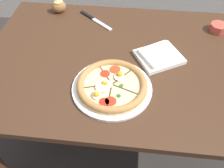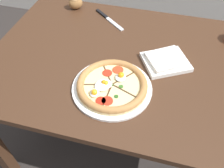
{
  "view_description": "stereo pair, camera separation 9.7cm",
  "coord_description": "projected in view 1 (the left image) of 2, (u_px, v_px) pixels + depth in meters",
  "views": [
    {
      "loc": [
        0.02,
        -0.85,
        1.49
      ],
      "look_at": [
        -0.05,
        -0.2,
        0.77
      ],
      "focal_mm": 38.0,
      "sensor_mm": 36.0,
      "label": 1
    },
    {
      "loc": [
        0.12,
        -0.83,
        1.49
      ],
      "look_at": [
        -0.05,
        -0.2,
        0.77
      ],
      "focal_mm": 38.0,
      "sensor_mm": 36.0,
      "label": 2
    }
  ],
  "objects": [
    {
      "name": "ground_plane",
      "position": [
        122.0,
        137.0,
        1.67
      ],
      "size": [
        12.0,
        12.0,
        0.0
      ],
      "primitive_type": "plane",
      "color": "#2D2826"
    },
    {
      "name": "dining_table",
      "position": [
        127.0,
        72.0,
        1.19
      ],
      "size": [
        1.39,
        0.91,
        0.74
      ],
      "color": "#422819",
      "rests_on": "ground_plane"
    },
    {
      "name": "pizza",
      "position": [
        112.0,
        86.0,
        0.98
      ],
      "size": [
        0.33,
        0.33,
        0.06
      ],
      "color": "white",
      "rests_on": "dining_table"
    },
    {
      "name": "ramekin_bowl",
      "position": [
        218.0,
        27.0,
        1.26
      ],
      "size": [
        0.09,
        0.09,
        0.04
      ],
      "color": "#C64C3D",
      "rests_on": "dining_table"
    },
    {
      "name": "napkin_folded",
      "position": [
        159.0,
        56.0,
        1.11
      ],
      "size": [
        0.25,
        0.24,
        0.04
      ],
      "rotation": [
        0.0,
        0.0,
        0.51
      ],
      "color": "silver",
      "rests_on": "dining_table"
    },
    {
      "name": "bread_piece_near",
      "position": [
        59.0,
        6.0,
        1.37
      ],
      "size": [
        0.1,
        0.09,
        0.07
      ],
      "rotation": [
        0.0,
        0.0,
        0.54
      ],
      "color": "olive",
      "rests_on": "dining_table"
    },
    {
      "name": "knife_spare",
      "position": [
        95.0,
        20.0,
        1.33
      ],
      "size": [
        0.2,
        0.17,
        0.01
      ],
      "rotation": [
        0.0,
        0.0,
        -0.7
      ],
      "color": "silver",
      "rests_on": "dining_table"
    }
  ]
}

